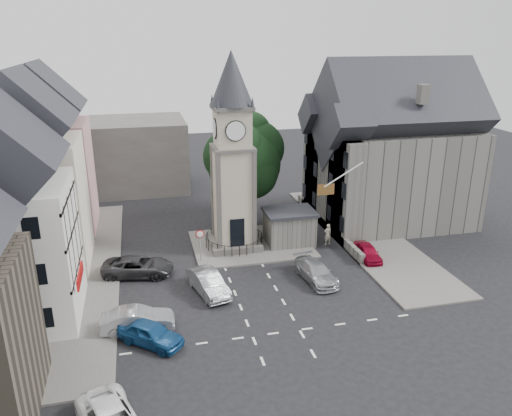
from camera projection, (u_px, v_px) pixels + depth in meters
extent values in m
plane|color=black|center=(256.00, 291.00, 35.68)|extent=(120.00, 120.00, 0.00)
cube|color=#595651|center=(80.00, 271.00, 38.41)|extent=(6.00, 30.00, 0.14)
cube|color=#595651|center=(363.00, 233.00, 45.62)|extent=(6.00, 26.00, 0.14)
cube|color=#595651|center=(251.00, 244.00, 43.32)|extent=(10.00, 8.00, 0.16)
cube|color=silver|center=(276.00, 333.00, 30.63)|extent=(20.00, 8.00, 0.01)
cube|color=#4C4944|center=(234.00, 243.00, 42.90)|extent=(4.20, 4.20, 0.70)
torus|color=black|center=(234.00, 235.00, 42.65)|extent=(4.86, 4.86, 0.06)
cube|color=#ADA38B|center=(233.00, 195.00, 41.45)|extent=(3.00, 3.00, 8.00)
cube|color=black|center=(237.00, 232.00, 41.05)|extent=(1.20, 0.25, 2.40)
cube|color=#4C4944|center=(232.00, 148.00, 40.12)|extent=(3.30, 3.30, 0.25)
cube|color=#ADA38B|center=(232.00, 128.00, 39.58)|extent=(2.70, 2.70, 3.20)
cylinder|color=white|center=(236.00, 131.00, 38.30)|extent=(1.50, 0.12, 1.50)
cube|color=#4C4944|center=(232.00, 107.00, 39.05)|extent=(3.10, 3.10, 0.30)
cone|color=black|center=(231.00, 78.00, 38.30)|extent=(3.40, 3.40, 4.20)
cube|color=#585751|center=(289.00, 229.00, 43.14)|extent=(4.00, 3.00, 2.80)
cube|color=black|center=(290.00, 212.00, 42.63)|extent=(4.30, 3.30, 0.25)
cylinder|color=black|center=(244.00, 203.00, 47.30)|extent=(0.70, 0.70, 4.40)
cylinder|color=black|center=(200.00, 248.00, 39.60)|extent=(0.10, 0.10, 2.50)
cone|color=#A50C0C|center=(200.00, 234.00, 39.09)|extent=(0.70, 0.06, 0.70)
cone|color=white|center=(200.00, 234.00, 39.08)|extent=(0.54, 0.04, 0.54)
cube|color=#D29099|center=(49.00, 178.00, 45.28)|extent=(7.50, 7.00, 10.00)
cube|color=#EBE2C5|center=(33.00, 206.00, 37.95)|extent=(7.50, 7.00, 10.00)
cube|color=silver|center=(12.00, 255.00, 30.78)|extent=(7.50, 7.00, 9.00)
cube|color=#4C4944|center=(98.00, 156.00, 57.39)|extent=(20.00, 10.00, 8.00)
cube|color=#585751|center=(391.00, 175.00, 47.78)|extent=(14.00, 10.00, 9.00)
cube|color=#585751|center=(345.00, 191.00, 43.21)|extent=(1.60, 4.40, 9.00)
cube|color=#585751|center=(317.00, 170.00, 49.63)|extent=(1.60, 4.40, 9.00)
cube|color=#585751|center=(326.00, 224.00, 46.72)|extent=(0.40, 16.00, 0.90)
cylinder|color=white|center=(344.00, 175.00, 38.77)|extent=(3.17, 0.10, 1.89)
plane|color=#B21414|center=(326.00, 189.00, 38.83)|extent=(1.40, 0.00, 1.40)
imported|color=navy|center=(150.00, 334.00, 29.36)|extent=(4.23, 3.96, 1.41)
imported|color=#989BA0|center=(138.00, 320.00, 30.70)|extent=(4.53, 1.74, 1.47)
imported|color=#2B2B2E|center=(138.00, 267.00, 37.67)|extent=(5.65, 3.35, 1.47)
imported|color=gray|center=(208.00, 283.00, 35.15)|extent=(2.78, 4.95, 1.54)
imported|color=#9A9EA2|center=(316.00, 272.00, 36.94)|extent=(2.51, 4.93, 1.37)
imported|color=maroon|center=(368.00, 252.00, 40.43)|extent=(1.71, 3.77, 1.25)
imported|color=beige|center=(328.00, 234.00, 43.15)|extent=(0.74, 0.53, 1.90)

